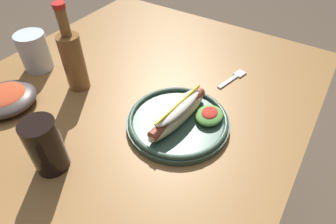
{
  "coord_description": "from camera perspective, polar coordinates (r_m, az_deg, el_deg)",
  "views": [
    {
      "loc": [
        -0.43,
        -0.43,
        1.27
      ],
      "look_at": [
        0.02,
        -0.15,
        0.77
      ],
      "focal_mm": 30.59,
      "sensor_mm": 36.0,
      "label": 1
    }
  ],
  "objects": [
    {
      "name": "glass_bottle",
      "position": [
        0.84,
        -18.61,
        9.9
      ],
      "size": [
        0.06,
        0.06,
        0.25
      ],
      "color": "brown",
      "rests_on": "dining_table"
    },
    {
      "name": "soda_cup",
      "position": [
        0.65,
        -23.22,
        -6.27
      ],
      "size": [
        0.07,
        0.07,
        0.13
      ],
      "primitive_type": "cylinder",
      "color": "black",
      "rests_on": "dining_table"
    },
    {
      "name": "fork",
      "position": [
        0.9,
        12.94,
        6.65
      ],
      "size": [
        0.12,
        0.05,
        0.0
      ],
      "rotation": [
        0.0,
        0.0,
        -0.25
      ],
      "color": "silver",
      "rests_on": "dining_table"
    },
    {
      "name": "side_bowl",
      "position": [
        0.89,
        -29.6,
        2.45
      ],
      "size": [
        0.16,
        0.16,
        0.05
      ],
      "color": "#423833",
      "rests_on": "dining_table"
    },
    {
      "name": "water_cup",
      "position": [
        0.99,
        -25.07,
        10.83
      ],
      "size": [
        0.09,
        0.09,
        0.12
      ],
      "primitive_type": "cylinder",
      "color": "silver",
      "rests_on": "dining_table"
    },
    {
      "name": "dining_table",
      "position": [
        0.87,
        -8.79,
        -3.31
      ],
      "size": [
        1.21,
        0.95,
        0.74
      ],
      "color": "olive",
      "rests_on": "ground_plane"
    },
    {
      "name": "hot_dog_plate",
      "position": [
        0.72,
        2.36,
        -1.34
      ],
      "size": [
        0.26,
        0.26,
        0.08
      ],
      "color": "#334C3D",
      "rests_on": "dining_table"
    }
  ]
}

